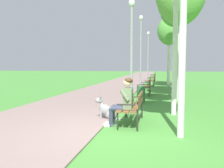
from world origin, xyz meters
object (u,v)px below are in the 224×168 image
object	(u,v)px
park_bench_far	(152,79)
lamp_post_far	(148,57)
park_bench_furthest	(153,76)
lamp_post_mid	(141,52)
person_seated_on_near_bench	(124,100)
birch_tree_fourth	(177,3)
birch_tree_sixth	(169,32)
litter_bin	(141,94)
park_bench_mid	(146,86)
lamp_post_near	(131,51)
birch_tree_fifth	(177,11)
park_bench_near	(133,105)
dog_grey	(107,111)

from	to	relation	value
park_bench_far	lamp_post_far	world-z (taller)	lamp_post_far
park_bench_furthest	lamp_post_mid	xyz separation A→B (m)	(-0.54, -9.26, 1.91)
person_seated_on_near_bench	birch_tree_fourth	distance (m)	8.20
park_bench_furthest	lamp_post_far	world-z (taller)	lamp_post_far
lamp_post_mid	birch_tree_sixth	world-z (taller)	birch_tree_sixth
lamp_post_far	litter_bin	bearing A→B (deg)	-88.38
park_bench_mid	lamp_post_mid	distance (m)	3.17
park_bench_mid	lamp_post_near	xyz separation A→B (m)	(-0.38, -3.34, 1.59)
lamp_post_far	litter_bin	xyz separation A→B (m)	(0.31, -11.10, -2.02)
birch_tree_fifth	birch_tree_fourth	bearing A→B (deg)	-93.35
birch_tree_fifth	birch_tree_sixth	size ratio (longest dim) A/B	1.15
lamp_post_mid	birch_tree_fourth	bearing A→B (deg)	-43.90
park_bench_far	person_seated_on_near_bench	size ratio (longest dim) A/B	1.20
lamp_post_mid	litter_bin	distance (m)	5.35
park_bench_near	litter_bin	distance (m)	3.61
park_bench_far	lamp_post_mid	bearing A→B (deg)	-100.74
dog_grey	birch_tree_sixth	xyz separation A→B (m)	(2.13, 12.40, 3.98)
person_seated_on_near_bench	lamp_post_near	xyz separation A→B (m)	(-0.19, 3.02, 1.42)
birch_tree_fourth	park_bench_near	bearing A→B (deg)	-102.84
park_bench_furthest	birch_tree_sixth	bearing A→B (deg)	-75.31
lamp_post_far	birch_tree_sixth	world-z (taller)	birch_tree_sixth
dog_grey	lamp_post_far	xyz separation A→B (m)	(0.38, 14.41, 2.11)
person_seated_on_near_bench	lamp_post_near	world-z (taller)	lamp_post_near
park_bench_far	litter_bin	distance (m)	8.11
park_bench_near	birch_tree_sixth	world-z (taller)	birch_tree_sixth
lamp_post_far	park_bench_far	bearing A→B (deg)	-80.96
park_bench_far	birch_tree_fourth	size ratio (longest dim) A/B	0.25
park_bench_near	park_bench_far	world-z (taller)	same
person_seated_on_near_bench	birch_tree_fourth	bearing A→B (deg)	76.08
park_bench_far	person_seated_on_near_bench	xyz separation A→B (m)	(-0.28, -12.02, 0.17)
person_seated_on_near_bench	lamp_post_mid	distance (m)	9.01
park_bench_furthest	person_seated_on_near_bench	size ratio (longest dim) A/B	1.20
park_bench_furthest	dog_grey	bearing A→B (deg)	-92.60
litter_bin	dog_grey	bearing A→B (deg)	-101.85
person_seated_on_near_bench	park_bench_near	bearing A→B (deg)	56.46
dog_grey	litter_bin	distance (m)	3.38
dog_grey	lamp_post_mid	xyz separation A→B (m)	(0.25, 8.22, 2.17)
birch_tree_sixth	litter_bin	world-z (taller)	birch_tree_sixth
park_bench_furthest	person_seated_on_near_bench	world-z (taller)	person_seated_on_near_bench
park_bench_mid	dog_grey	size ratio (longest dim) A/B	1.81
park_bench_mid	birch_tree_fourth	bearing A→B (deg)	18.97
lamp_post_far	birch_tree_fifth	world-z (taller)	birch_tree_fifth
lamp_post_mid	birch_tree_sixth	bearing A→B (deg)	65.86
park_bench_mid	birch_tree_sixth	bearing A→B (deg)	78.49
lamp_post_far	birch_tree_fourth	xyz separation A→B (m)	(1.90, -8.13, 2.44)
park_bench_mid	birch_tree_fifth	world-z (taller)	birch_tree_fifth
birch_tree_fourth	birch_tree_fifth	bearing A→B (deg)	86.65
park_bench_near	person_seated_on_near_bench	world-z (taller)	person_seated_on_near_bench
dog_grey	lamp_post_far	bearing A→B (deg)	88.49
person_seated_on_near_bench	birch_tree_sixth	distance (m)	13.58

